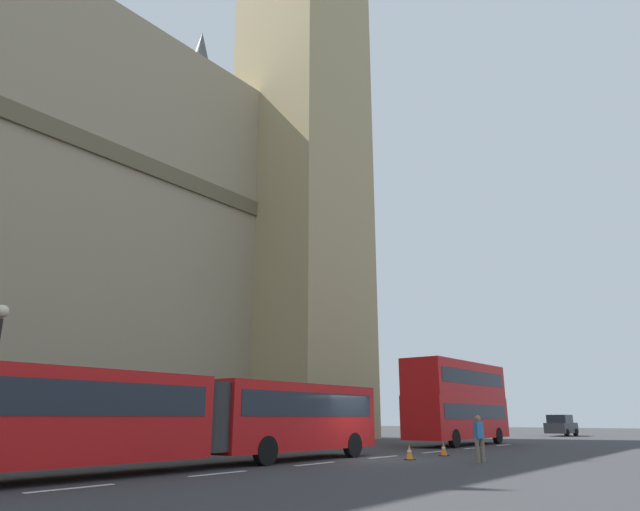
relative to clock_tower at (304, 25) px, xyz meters
name	(u,v)px	position (x,y,z in m)	size (l,w,h in m)	color
ground_plane	(365,459)	(-14.69, -15.99, -38.12)	(160.00, 160.00, 0.00)	#333335
lane_centre_marking	(383,457)	(-13.32, -15.99, -38.11)	(29.80, 0.16, 0.01)	silver
clock_tower	(304,25)	(0.00, 0.00, 0.00)	(10.55, 10.55, 72.35)	tan
articulated_bus	(198,413)	(-21.76, -13.99, -36.37)	(17.96, 2.54, 2.90)	red
double_decker_bus	(457,399)	(-1.37, -13.99, -35.41)	(9.87, 2.54, 4.90)	red
sedan_lead	(561,425)	(20.55, -13.79, -37.20)	(4.40, 1.86, 1.85)	black
traffic_cone_west	(409,452)	(-14.07, -17.68, -37.83)	(0.36, 0.36, 0.58)	black
traffic_cone_middle	(444,449)	(-11.05, -17.67, -37.83)	(0.36, 0.36, 0.58)	black
pedestrian_near_cones	(479,437)	(-13.77, -20.50, -37.20)	(0.45, 0.45, 1.69)	#726651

